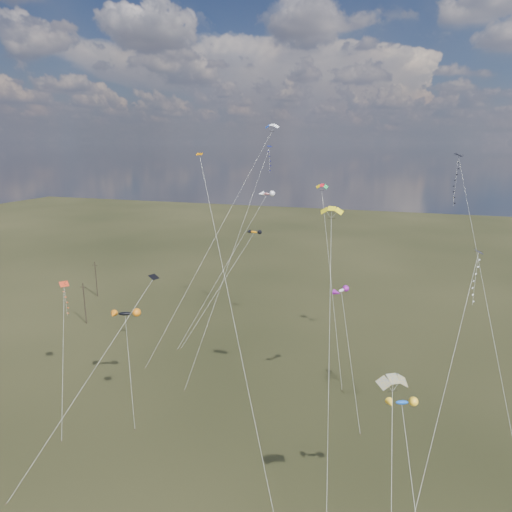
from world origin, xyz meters
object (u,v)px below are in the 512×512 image
(diamond_black_high, at_px, (459,191))
(novelty_black_orange, at_px, (125,314))
(parafoil_yellow, at_px, (332,210))
(utility_pole_far, at_px, (96,279))
(utility_pole_near, at_px, (85,303))

(diamond_black_high, bearing_deg, novelty_black_orange, -156.54)
(diamond_black_high, height_order, parafoil_yellow, diamond_black_high)
(utility_pole_far, relative_size, novelty_black_orange, 0.67)
(parafoil_yellow, bearing_deg, utility_pole_far, 151.42)
(parafoil_yellow, bearing_deg, novelty_black_orange, -176.22)
(utility_pole_far, bearing_deg, parafoil_yellow, -28.58)
(utility_pole_near, height_order, diamond_black_high, diamond_black_high)
(utility_pole_near, height_order, novelty_black_orange, novelty_black_orange)
(utility_pole_far, distance_m, parafoil_yellow, 67.90)
(utility_pole_far, bearing_deg, novelty_black_orange, -47.44)
(parafoil_yellow, relative_size, novelty_black_orange, 2.24)
(diamond_black_high, bearing_deg, utility_pole_far, 168.22)
(utility_pole_far, relative_size, parafoil_yellow, 0.30)
(utility_pole_near, bearing_deg, utility_pole_far, 119.74)
(utility_pole_near, relative_size, novelty_black_orange, 0.67)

